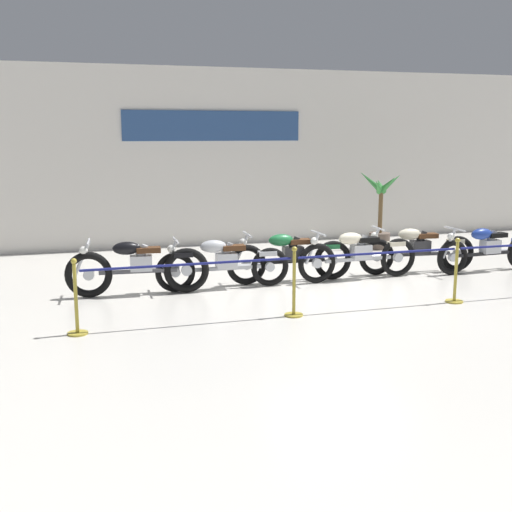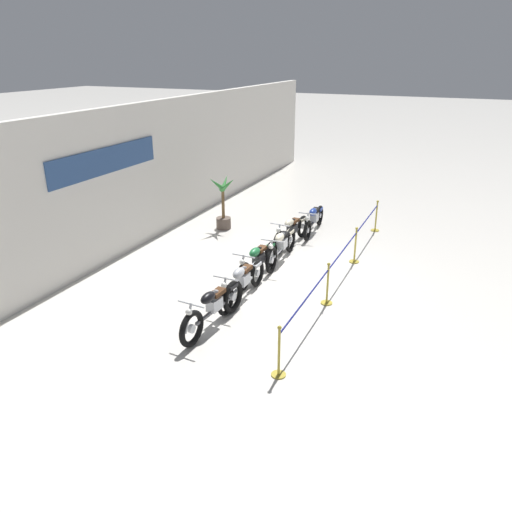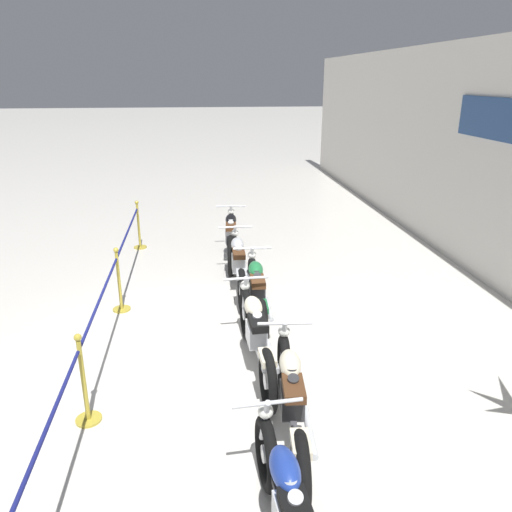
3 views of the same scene
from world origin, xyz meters
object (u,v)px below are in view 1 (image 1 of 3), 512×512
object	(u,v)px
motorcycle_cream_4	(417,250)
stanchion_mid_left	(294,293)
motorcycle_silver_1	(223,263)
motorcycle_blue_5	(488,249)
motorcycle_black_0	(138,267)
motorcycle_cream_3	(358,254)
stanchion_far_left	(290,269)
motorcycle_green_2	(290,257)
potted_palm_left_of_row	(380,215)
stanchion_mid_right	(455,281)

from	to	relation	value
motorcycle_cream_4	stanchion_mid_left	xyz separation A→B (m)	(-3.30, -2.12, -0.10)
motorcycle_silver_1	motorcycle_blue_5	bearing A→B (deg)	-1.01
motorcycle_black_0	motorcycle_cream_3	world-z (taller)	motorcycle_black_0
motorcycle_blue_5	stanchion_mid_left	size ratio (longest dim) A/B	2.22
motorcycle_silver_1	stanchion_far_left	distance (m)	2.03
motorcycle_green_2	motorcycle_cream_3	distance (m)	1.29
motorcycle_silver_1	stanchion_mid_left	distance (m)	2.04
stanchion_far_left	stanchion_mid_left	world-z (taller)	same
potted_palm_left_of_row	stanchion_far_left	bearing A→B (deg)	-129.52
motorcycle_cream_3	motorcycle_silver_1	bearing A→B (deg)	179.72
motorcycle_cream_3	stanchion_far_left	xyz separation A→B (m)	(-2.02, -1.92, 0.24)
motorcycle_blue_5	motorcycle_cream_3	bearing A→B (deg)	178.30
motorcycle_green_2	potted_palm_left_of_row	world-z (taller)	potted_palm_left_of_row
motorcycle_black_0	stanchion_mid_left	distance (m)	2.84
motorcycle_black_0	stanchion_mid_right	world-z (taller)	stanchion_mid_right
motorcycle_cream_3	motorcycle_black_0	bearing A→B (deg)	-179.99
motorcycle_cream_4	stanchion_mid_right	world-z (taller)	stanchion_mid_right
motorcycle_silver_1	motorcycle_green_2	world-z (taller)	motorcycle_green_2
potted_palm_left_of_row	stanchion_mid_right	distance (m)	4.91
motorcycle_silver_1	potted_palm_left_of_row	size ratio (longest dim) A/B	1.27
stanchion_mid_left	motorcycle_black_0	bearing A→B (deg)	137.35
stanchion_mid_left	motorcycle_green_2	bearing A→B (deg)	72.13
motorcycle_blue_5	stanchion_mid_right	size ratio (longest dim) A/B	2.22
motorcycle_black_0	stanchion_mid_right	xyz separation A→B (m)	(4.85, -1.92, -0.12)
stanchion_mid_right	motorcycle_cream_3	bearing A→B (deg)	112.68
motorcycle_cream_3	potted_palm_left_of_row	world-z (taller)	potted_palm_left_of_row
motorcycle_blue_5	motorcycle_cream_4	bearing A→B (deg)	168.76
motorcycle_black_0	motorcycle_blue_5	distance (m)	6.79
motorcycle_cream_4	motorcycle_cream_3	bearing A→B (deg)	-171.76
stanchion_far_left	motorcycle_cream_3	bearing A→B (deg)	43.67
motorcycle_green_2	motorcycle_blue_5	xyz separation A→B (m)	(4.02, -0.25, -0.02)
motorcycle_silver_1	potted_palm_left_of_row	world-z (taller)	potted_palm_left_of_row
potted_palm_left_of_row	stanchion_far_left	xyz separation A→B (m)	(-3.93, -4.76, -0.08)
motorcycle_cream_3	motorcycle_green_2	bearing A→B (deg)	172.29
motorcycle_green_2	stanchion_mid_left	xyz separation A→B (m)	(-0.68, -2.10, -0.11)
motorcycle_silver_1	motorcycle_cream_3	xyz separation A→B (m)	(2.57, -0.01, 0.01)
motorcycle_green_2	stanchion_far_left	bearing A→B (deg)	-109.42
motorcycle_blue_5	stanchion_mid_right	bearing A→B (deg)	-136.46
motorcycle_cream_3	motorcycle_blue_5	size ratio (longest dim) A/B	1.03
motorcycle_green_2	motorcycle_cream_3	xyz separation A→B (m)	(1.28, -0.17, 0.01)
motorcycle_silver_1	potted_palm_left_of_row	distance (m)	5.31
motorcycle_cream_3	motorcycle_cream_4	bearing A→B (deg)	8.24
stanchion_far_left	stanchion_mid_right	xyz separation A→B (m)	(2.82, 0.00, -0.36)
motorcycle_cream_3	motorcycle_cream_4	distance (m)	1.36
stanchion_far_left	motorcycle_green_2	bearing A→B (deg)	70.58
motorcycle_blue_5	motorcycle_green_2	bearing A→B (deg)	176.38
motorcycle_cream_3	stanchion_mid_left	size ratio (longest dim) A/B	2.29
motorcycle_cream_3	motorcycle_blue_5	distance (m)	2.75
stanchion_mid_left	motorcycle_cream_3	bearing A→B (deg)	44.58
motorcycle_black_0	motorcycle_blue_5	xyz separation A→B (m)	(6.79, -0.08, -0.03)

